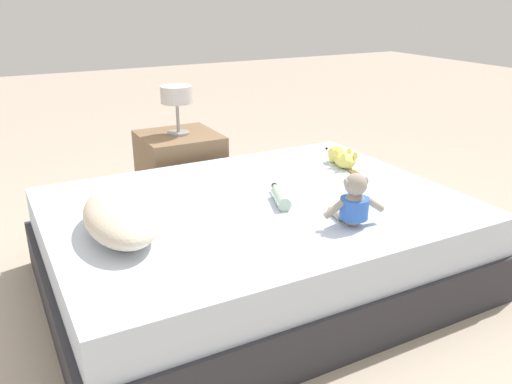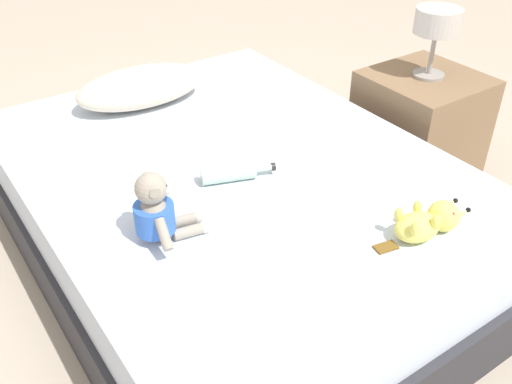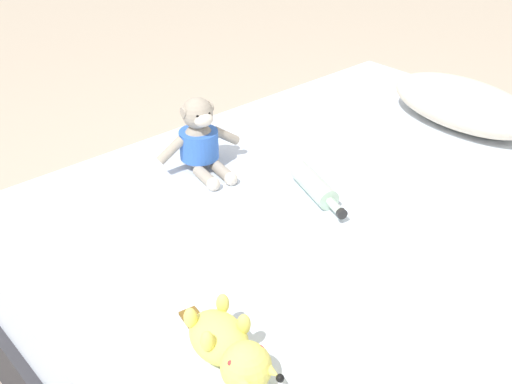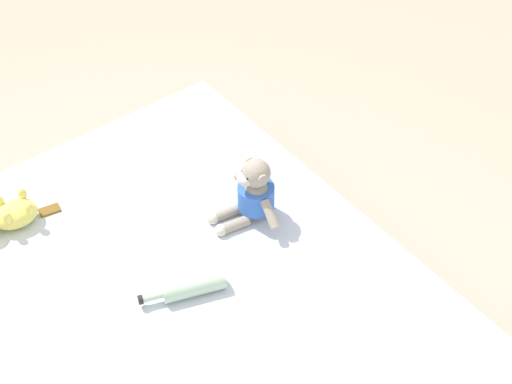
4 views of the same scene
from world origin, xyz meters
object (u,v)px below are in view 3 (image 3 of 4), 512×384
object	(u,v)px
bed	(348,253)
plush_yellow_creature	(230,348)
plush_monkey	(200,141)
pillow	(463,104)
glass_bottle	(315,186)

from	to	relation	value
bed	plush_yellow_creature	bearing A→B (deg)	-69.14
plush_monkey	plush_yellow_creature	distance (m)	0.82
bed	plush_monkey	xyz separation A→B (m)	(-0.42, -0.24, 0.31)
plush_yellow_creature	bed	bearing A→B (deg)	110.86
bed	pillow	distance (m)	0.72
plush_monkey	plush_yellow_creature	size ratio (longest dim) A/B	0.87
plush_monkey	plush_yellow_creature	bearing A→B (deg)	-33.43
pillow	plush_yellow_creature	distance (m)	1.39
pillow	plush_monkey	bearing A→B (deg)	-112.19
glass_bottle	plush_monkey	bearing A→B (deg)	-157.09
pillow	glass_bottle	xyz separation A→B (m)	(-0.01, -0.75, -0.05)
bed	glass_bottle	size ratio (longest dim) A/B	7.34
plush_monkey	plush_yellow_creature	world-z (taller)	plush_monkey
plush_yellow_creature	glass_bottle	distance (m)	0.69
bed	pillow	size ratio (longest dim) A/B	3.33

